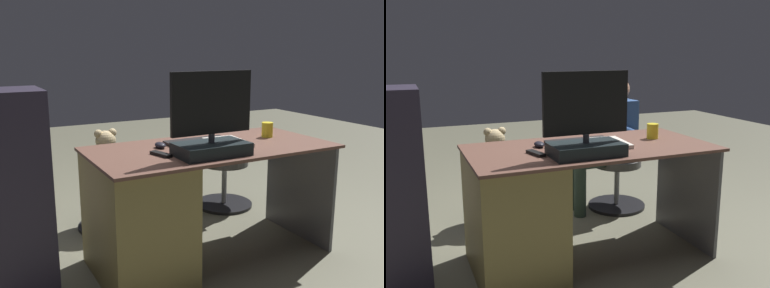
# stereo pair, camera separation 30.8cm
# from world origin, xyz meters

# --- Properties ---
(ground_plane) EXTENTS (10.00, 10.00, 0.00)m
(ground_plane) POSITION_xyz_m (0.00, 0.00, 0.00)
(ground_plane) COLOR #6A6854
(desk) EXTENTS (1.52, 0.76, 0.74)m
(desk) POSITION_xyz_m (0.41, 0.41, 0.39)
(desk) COLOR brown
(desk) RESTS_ON ground_plane
(monitor) EXTENTS (0.51, 0.25, 0.47)m
(monitor) POSITION_xyz_m (0.12, 0.61, 0.88)
(monitor) COLOR black
(monitor) RESTS_ON desk
(keyboard) EXTENTS (0.42, 0.14, 0.02)m
(keyboard) POSITION_xyz_m (0.03, 0.27, 0.75)
(keyboard) COLOR black
(keyboard) RESTS_ON desk
(computer_mouse) EXTENTS (0.06, 0.10, 0.04)m
(computer_mouse) POSITION_xyz_m (0.30, 0.30, 0.76)
(computer_mouse) COLOR black
(computer_mouse) RESTS_ON desk
(cup) EXTENTS (0.08, 0.08, 0.10)m
(cup) POSITION_xyz_m (-0.48, 0.35, 0.79)
(cup) COLOR yellow
(cup) RESTS_ON desk
(tv_remote) EXTENTS (0.08, 0.16, 0.02)m
(tv_remote) POSITION_xyz_m (0.38, 0.48, 0.75)
(tv_remote) COLOR black
(tv_remote) RESTS_ON desk
(notebook_binder) EXTENTS (0.24, 0.32, 0.02)m
(notebook_binder) POSITION_xyz_m (-0.12, 0.41, 0.75)
(notebook_binder) COLOR beige
(notebook_binder) RESTS_ON desk
(office_chair_teddy) EXTENTS (0.47, 0.47, 0.43)m
(office_chair_teddy) POSITION_xyz_m (0.43, -0.38, 0.25)
(office_chair_teddy) COLOR black
(office_chair_teddy) RESTS_ON ground_plane
(teddy_bear) EXTENTS (0.23, 0.23, 0.33)m
(teddy_bear) POSITION_xyz_m (0.43, -0.39, 0.58)
(teddy_bear) COLOR #CEB380
(teddy_bear) RESTS_ON office_chair_teddy
(visitor_chair) EXTENTS (0.49, 0.49, 0.43)m
(visitor_chair) POSITION_xyz_m (-0.59, -0.34, 0.25)
(visitor_chair) COLOR black
(visitor_chair) RESTS_ON ground_plane
(person) EXTENTS (0.53, 0.48, 1.11)m
(person) POSITION_xyz_m (-0.51, -0.35, 0.65)
(person) COLOR #30518A
(person) RESTS_ON ground_plane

